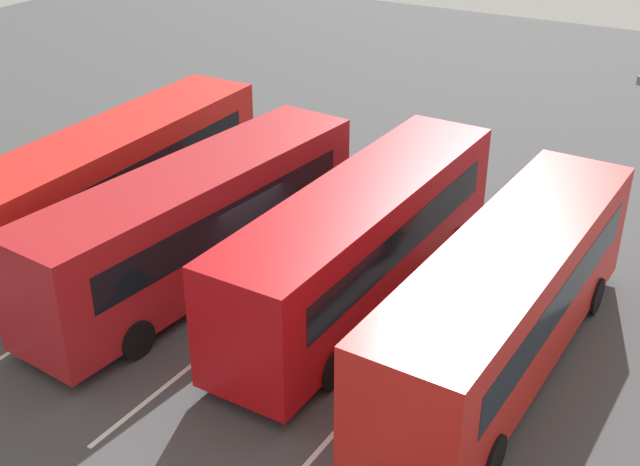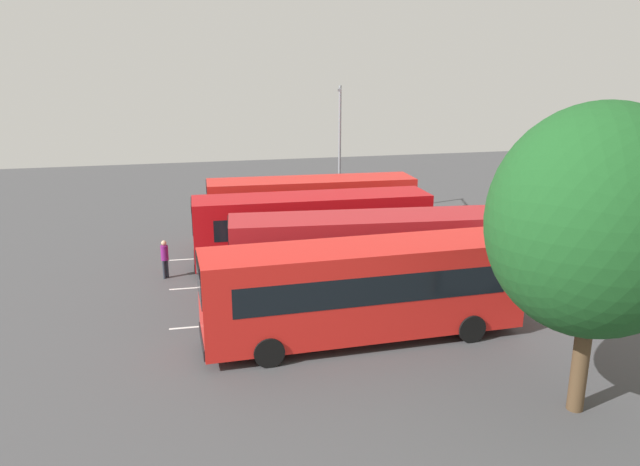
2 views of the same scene
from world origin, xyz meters
name	(u,v)px [view 1 (image 1 of 2)]	position (x,y,z in m)	size (l,w,h in m)	color
ground_plane	(285,291)	(0.00, 0.00, 0.00)	(69.40, 69.40, 0.00)	#424244
bus_far_left	(508,299)	(-0.28, -6.07, 1.82)	(10.89, 2.90, 3.31)	red
bus_center_left	(363,240)	(0.59, -2.01, 1.82)	(10.86, 2.78, 3.31)	#B70C11
bus_center_right	(198,221)	(-0.63, 2.24, 1.82)	(10.97, 3.43, 3.31)	#AD191E
bus_far_right	(121,175)	(0.67, 6.10, 1.82)	(10.85, 2.72, 3.31)	red
pedestrian	(449,176)	(7.22, -1.72, 1.01)	(0.45, 0.45, 1.71)	#232833
lane_stripe_outer_left	(422,334)	(0.00, -4.01, 0.00)	(14.19, 0.12, 0.01)	silver
lane_stripe_inner_left	(285,291)	(0.00, 0.00, 0.00)	(14.19, 0.12, 0.01)	silver
lane_stripe_inner_right	(167,255)	(0.00, 4.01, 0.00)	(14.19, 0.12, 0.01)	silver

